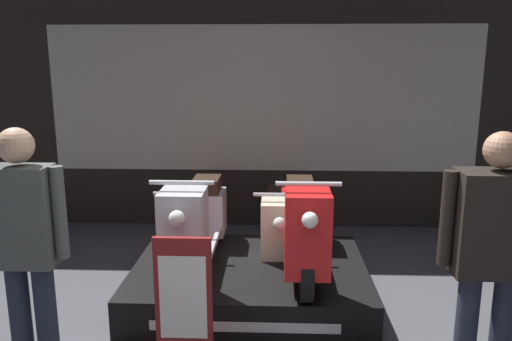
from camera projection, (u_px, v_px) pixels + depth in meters
name	position (u px, v px, depth m)	size (l,w,h in m)	color
shop_wall_back	(263.00, 95.00, 5.87)	(9.14, 0.09, 3.20)	#28231E
display_platform	(250.00, 281.00, 4.26)	(1.95, 1.48, 0.30)	black
scooter_display_left	(197.00, 224.00, 4.16)	(0.45, 1.69, 0.87)	black
scooter_display_right	(303.00, 225.00, 4.13)	(0.45, 1.69, 0.87)	black
scooter_backrow_0	(192.00, 226.00, 5.04)	(0.45, 1.69, 0.87)	black
scooter_backrow_1	(279.00, 227.00, 5.00)	(0.45, 1.69, 0.87)	black
person_left_browsing	(26.00, 241.00, 3.00)	(0.53, 0.21, 1.61)	#232838
person_right_browsing	(493.00, 243.00, 2.88)	(0.62, 0.26, 1.61)	#232838
price_sign_board	(184.00, 306.00, 3.16)	(0.36, 0.04, 0.92)	maroon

